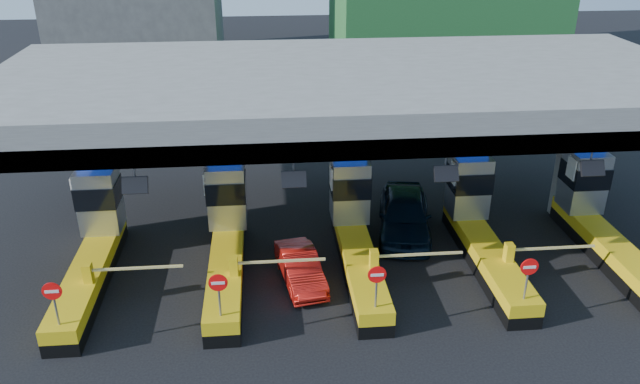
{
  "coord_description": "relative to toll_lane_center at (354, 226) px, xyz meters",
  "views": [
    {
      "loc": [
        -3.36,
        -21.19,
        12.94
      ],
      "look_at": [
        -1.39,
        0.0,
        3.06
      ],
      "focal_mm": 35.0,
      "sensor_mm": 36.0,
      "label": 1
    }
  ],
  "objects": [
    {
      "name": "ground",
      "position": [
        -0.0,
        -0.28,
        -1.4
      ],
      "size": [
        120.0,
        120.0,
        0.0
      ],
      "primitive_type": "plane",
      "color": "black",
      "rests_on": "ground"
    },
    {
      "name": "toll_canopy",
      "position": [
        -0.0,
        2.59,
        4.74
      ],
      "size": [
        28.0,
        12.09,
        7.0
      ],
      "color": "slate",
      "rests_on": "ground"
    },
    {
      "name": "toll_lane_far_left",
      "position": [
        -10.0,
        0.0,
        0.0
      ],
      "size": [
        4.43,
        8.0,
        4.16
      ],
      "color": "black",
      "rests_on": "ground"
    },
    {
      "name": "toll_lane_left",
      "position": [
        -5.0,
        0.0,
        0.0
      ],
      "size": [
        4.43,
        8.0,
        4.16
      ],
      "color": "black",
      "rests_on": "ground"
    },
    {
      "name": "toll_lane_center",
      "position": [
        0.0,
        0.0,
        0.0
      ],
      "size": [
        4.43,
        8.0,
        4.16
      ],
      "color": "black",
      "rests_on": "ground"
    },
    {
      "name": "toll_lane_right",
      "position": [
        5.0,
        0.0,
        0.0
      ],
      "size": [
        4.43,
        8.0,
        4.16
      ],
      "color": "black",
      "rests_on": "ground"
    },
    {
      "name": "toll_lane_far_right",
      "position": [
        10.0,
        0.0,
        0.0
      ],
      "size": [
        4.43,
        8.0,
        4.16
      ],
      "color": "black",
      "rests_on": "ground"
    },
    {
      "name": "van",
      "position": [
        2.42,
        1.76,
        -0.49
      ],
      "size": [
        3.12,
        5.66,
        1.82
      ],
      "primitive_type": "imported",
      "rotation": [
        0.0,
        0.0,
        -0.19
      ],
      "color": "black",
      "rests_on": "ground"
    },
    {
      "name": "red_car",
      "position": [
        -2.25,
        -1.63,
        -0.79
      ],
      "size": [
        1.91,
        3.87,
        1.22
      ],
      "primitive_type": "imported",
      "rotation": [
        0.0,
        0.0,
        0.17
      ],
      "color": "#B7140E",
      "rests_on": "ground"
    }
  ]
}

